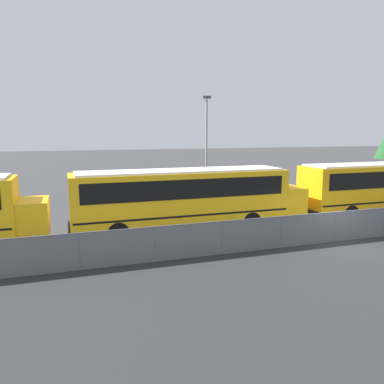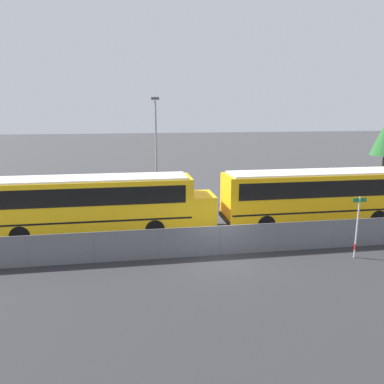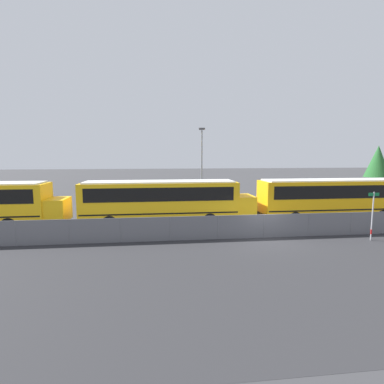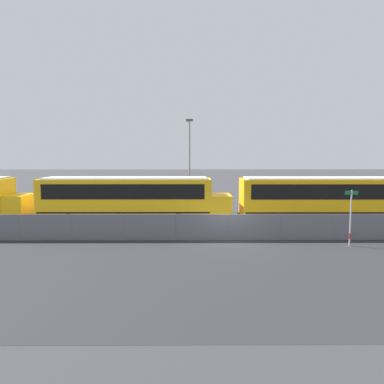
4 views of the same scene
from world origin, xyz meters
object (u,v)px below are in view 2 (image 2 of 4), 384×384
Objects in this scene: school_bus_2 at (320,193)px; street_sign at (357,226)px; light_pole at (156,145)px; school_bus_1 at (95,201)px.

school_bus_2 is 4.27× the size of street_sign.
school_bus_2 is at bearing -39.47° from light_pole.
street_sign is at bearing -99.43° from school_bus_2.
school_bus_1 is at bearing -117.56° from light_pole.
school_bus_2 is 12.73m from light_pole.
school_bus_1 is 4.27× the size of street_sign.
light_pole is at bearing 123.12° from street_sign.
school_bus_1 is 9.10m from light_pole.
street_sign is at bearing -23.71° from school_bus_1.
light_pole reaches higher than school_bus_1.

